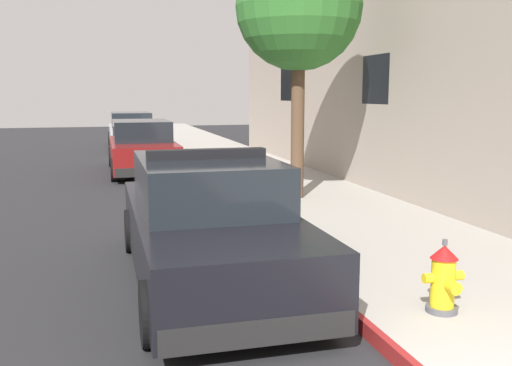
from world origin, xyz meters
The scene contains 9 objects.
ground_plane centered at (-4.23, 10.00, -0.10)m, with size 30.45×60.00×0.20m, color #232326.
sidewalk_pavement centered at (1.77, 10.00, 0.08)m, with size 3.53×60.00×0.16m, color #9E9991.
curb_painted_edge centered at (-0.04, 10.00, 0.08)m, with size 0.08×60.00×0.16m, color maroon.
storefront_building centered at (6.38, 9.05, 2.62)m, with size 5.94×23.07×5.23m.
police_cruiser centered at (-1.22, 4.06, 0.74)m, with size 1.94×4.84×1.68m.
parked_car_silver_ahead centered at (-1.30, 14.68, 0.74)m, with size 1.94×4.84×1.56m.
parked_car_dark_far centered at (-1.21, 22.58, 0.74)m, with size 1.94×4.84×1.56m.
fire_hydrant centered at (0.81, 2.00, 0.51)m, with size 0.44×0.40×0.76m.
street_tree centered at (1.53, 8.57, 4.09)m, with size 2.60×2.60×5.26m.
Camera 1 is at (-2.47, -2.88, 2.36)m, focal length 40.16 mm.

